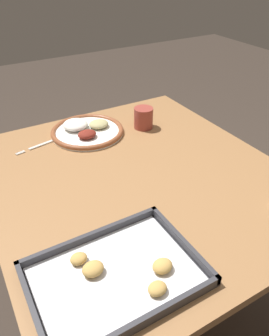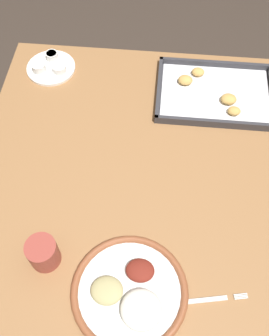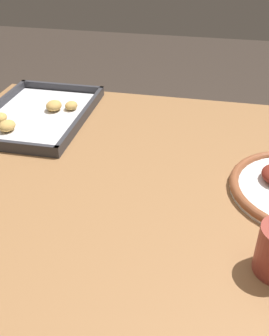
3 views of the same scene
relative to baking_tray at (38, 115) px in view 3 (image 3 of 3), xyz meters
The scene contains 2 objects.
dining_table 0.44m from the baking_tray, 126.80° to the right, with size 0.97×1.07×0.73m.
baking_tray is the anchor object (origin of this frame).
Camera 3 is at (-0.70, -0.15, 1.23)m, focal length 42.00 mm.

